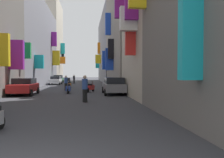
# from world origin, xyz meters

# --- Properties ---
(ground_plane) EXTENTS (140.00, 140.00, 0.00)m
(ground_plane) POSITION_xyz_m (0.00, 30.00, 0.00)
(ground_plane) COLOR #38383D
(building_left_mid_c) EXTENTS (7.39, 25.44, 13.45)m
(building_left_mid_c) POSITION_xyz_m (-7.99, 33.48, 6.72)
(building_left_mid_c) COLOR gray
(building_left_mid_c) RESTS_ON ground
(building_left_far) EXTENTS (7.36, 13.81, 19.75)m
(building_left_far) POSITION_xyz_m (-7.99, 53.10, 9.87)
(building_left_far) COLOR #BCB29E
(building_left_far) RESTS_ON ground
(building_right_mid_c) EXTENTS (7.03, 15.92, 16.21)m
(building_right_mid_c) POSITION_xyz_m (7.99, 26.53, 8.10)
(building_right_mid_c) COLOR gray
(building_right_mid_c) RESTS_ON ground
(building_right_far) EXTENTS (7.31, 25.52, 15.12)m
(building_right_far) POSITION_xyz_m (8.00, 47.25, 7.56)
(building_right_far) COLOR gray
(building_right_far) RESTS_ON ground
(parked_car_white) EXTENTS (1.86, 4.20, 1.39)m
(parked_car_white) POSITION_xyz_m (-3.64, 34.58, 0.74)
(parked_car_white) COLOR white
(parked_car_white) RESTS_ON ground
(parked_car_green) EXTENTS (1.96, 4.05, 1.55)m
(parked_car_green) POSITION_xyz_m (-3.96, 40.67, 0.80)
(parked_car_green) COLOR #236638
(parked_car_green) RESTS_ON ground
(parked_car_grey) EXTENTS (1.96, 4.05, 1.55)m
(parked_car_grey) POSITION_xyz_m (4.05, 16.26, 0.80)
(parked_car_grey) COLOR slate
(parked_car_grey) RESTS_ON ground
(parked_car_red) EXTENTS (2.00, 3.91, 1.49)m
(parked_car_red) POSITION_xyz_m (-3.93, 16.54, 0.78)
(parked_car_red) COLOR #B21E1E
(parked_car_red) RESTS_ON ground
(scooter_black) EXTENTS (0.72, 1.94, 1.13)m
(scooter_black) POSITION_xyz_m (-2.47, 46.79, 0.46)
(scooter_black) COLOR black
(scooter_black) RESTS_ON ground
(scooter_blue) EXTENTS (0.45, 1.93, 1.13)m
(scooter_blue) POSITION_xyz_m (-0.20, 17.95, 0.46)
(scooter_blue) COLOR #2D4CAD
(scooter_blue) RESTS_ON ground
(scooter_red) EXTENTS (0.85, 1.88, 1.13)m
(scooter_red) POSITION_xyz_m (1.97, 18.96, 0.46)
(scooter_red) COLOR red
(scooter_red) RESTS_ON ground
(scooter_orange) EXTENTS (0.72, 1.88, 1.13)m
(scooter_orange) POSITION_xyz_m (-0.72, 24.16, 0.46)
(scooter_orange) COLOR orange
(scooter_orange) RESTS_ON ground
(scooter_green) EXTENTS (0.65, 1.91, 1.13)m
(scooter_green) POSITION_xyz_m (1.48, 23.86, 0.46)
(scooter_green) COLOR #287F3D
(scooter_green) RESTS_ON ground
(pedestrian_crossing) EXTENTS (0.52, 0.52, 1.63)m
(pedestrian_crossing) POSITION_xyz_m (-0.72, 37.34, 0.81)
(pedestrian_crossing) COLOR #323232
(pedestrian_crossing) RESTS_ON ground
(pedestrian_near_left) EXTENTS (0.49, 0.49, 1.67)m
(pedestrian_near_left) POSITION_xyz_m (-0.72, 21.25, 0.83)
(pedestrian_near_left) COLOR black
(pedestrian_near_left) RESTS_ON ground
(pedestrian_near_right) EXTENTS (0.51, 0.51, 1.79)m
(pedestrian_near_right) POSITION_xyz_m (1.45, 11.00, 0.90)
(pedestrian_near_right) COLOR black
(pedestrian_near_right) RESTS_ON ground
(traffic_light_near_corner) EXTENTS (0.26, 0.34, 3.96)m
(traffic_light_near_corner) POSITION_xyz_m (4.64, 30.19, 2.71)
(traffic_light_near_corner) COLOR #2D2D2D
(traffic_light_near_corner) RESTS_ON ground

